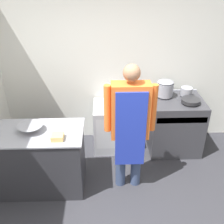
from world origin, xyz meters
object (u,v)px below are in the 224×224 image
object	(u,v)px
saute_pan	(191,101)
sauce_pot	(186,92)
stove	(174,124)
fridge_unit	(111,126)
stock_pot	(165,88)
plastic_tub	(58,137)
mixing_bowl	(31,128)
person_cook	(130,122)

from	to	relation	value
saute_pan	sauce_pot	distance (m)	0.26
stove	fridge_unit	bearing A→B (deg)	175.75
stock_pot	sauce_pot	world-z (taller)	stock_pot
saute_pan	fridge_unit	bearing A→B (deg)	170.56
stove	plastic_tub	distance (m)	2.10
stove	sauce_pot	world-z (taller)	sauce_pot
stove	stock_pot	distance (m)	0.66
mixing_bowl	sauce_pot	xyz separation A→B (m)	(2.32, 0.95, 0.05)
plastic_tub	person_cook	bearing A→B (deg)	9.00
fridge_unit	stock_pot	xyz separation A→B (m)	(0.88, 0.05, 0.68)
mixing_bowl	stock_pot	size ratio (longest dim) A/B	1.20
mixing_bowl	stock_pot	xyz separation A→B (m)	(1.96, 0.95, 0.12)
saute_pan	mixing_bowl	bearing A→B (deg)	-163.25
stock_pot	saute_pan	bearing A→B (deg)	-35.42
fridge_unit	plastic_tub	bearing A→B (deg)	-122.47
person_cook	stock_pot	size ratio (longest dim) A/B	6.83
fridge_unit	saute_pan	size ratio (longest dim) A/B	2.72
mixing_bowl	stock_pot	bearing A→B (deg)	25.97
person_cook	stove	bearing A→B (deg)	45.55
mixing_bowl	stock_pot	distance (m)	2.18
stove	plastic_tub	bearing A→B (deg)	-150.13
stove	person_cook	world-z (taller)	person_cook
saute_pan	sauce_pot	world-z (taller)	sauce_pot
fridge_unit	person_cook	xyz separation A→B (m)	(0.22, -0.95, 0.65)
fridge_unit	saute_pan	world-z (taller)	saute_pan
stove	fridge_unit	world-z (taller)	stove
fridge_unit	mixing_bowl	world-z (taller)	mixing_bowl
plastic_tub	stock_pot	xyz separation A→B (m)	(1.58, 1.15, 0.13)
mixing_bowl	saute_pan	distance (m)	2.42
plastic_tub	saute_pan	bearing A→B (deg)	24.65
person_cook	mixing_bowl	size ratio (longest dim) A/B	5.71
sauce_pot	stove	bearing A→B (deg)	-142.68
stock_pot	stove	bearing A→B (deg)	-34.12
person_cook	sauce_pot	bearing A→B (deg)	44.33
stove	saute_pan	size ratio (longest dim) A/B	3.23
mixing_bowl	stove	bearing A→B (deg)	20.99
person_cook	fridge_unit	bearing A→B (deg)	102.85
plastic_tub	fridge_unit	bearing A→B (deg)	57.53
person_cook	sauce_pot	size ratio (longest dim) A/B	9.55
stove	saute_pan	world-z (taller)	saute_pan
person_cook	sauce_pot	distance (m)	1.43
stove	person_cook	size ratio (longest dim) A/B	0.52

